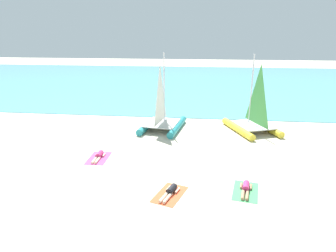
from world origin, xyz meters
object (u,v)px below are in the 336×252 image
object	(u,v)px
sailboat_teal	(162,118)
sunbather_left	(99,156)
towel_right	(245,191)
towel_middle	(170,194)
sailboat_yellow	(253,120)
sunbather_middle	(170,191)
sunbather_right	(246,188)
towel_left	(99,158)

from	to	relation	value
sailboat_teal	sunbather_left	bearing A→B (deg)	-108.94
sailboat_teal	sunbather_left	xyz separation A→B (m)	(-2.91, -5.71, -0.70)
towel_right	sunbather_left	bearing A→B (deg)	159.96
sailboat_teal	towel_middle	distance (m)	9.44
sailboat_yellow	sunbather_middle	bearing A→B (deg)	-139.16
towel_middle	sunbather_right	distance (m)	3.49
towel_left	towel_middle	xyz separation A→B (m)	(4.53, -3.49, 0.00)
sunbather_middle	sunbather_right	world-z (taller)	same
sailboat_yellow	sunbather_middle	xyz separation A→B (m)	(-4.97, -9.52, -0.69)
sailboat_yellow	sunbather_left	distance (m)	11.28
sailboat_yellow	sailboat_teal	bearing A→B (deg)	161.15
sunbather_left	towel_middle	bearing A→B (deg)	-39.74
sunbather_left	sunbather_middle	distance (m)	5.73
sailboat_yellow	sunbather_right	xyz separation A→B (m)	(-1.58, -8.85, -0.69)
sailboat_yellow	towel_middle	bearing A→B (deg)	-139.09
sailboat_teal	towel_middle	bearing A→B (deg)	-72.03
towel_left	sunbather_middle	xyz separation A→B (m)	(4.55, -3.43, 0.13)
sunbather_left	towel_right	size ratio (longest dim) A/B	0.82
towel_middle	sunbather_middle	size ratio (longest dim) A/B	1.23
sailboat_yellow	towel_right	size ratio (longest dim) A/B	2.90
towel_right	sailboat_yellow	bearing A→B (deg)	79.86
towel_middle	sunbather_right	bearing A→B (deg)	12.16
sailboat_teal	sunbather_middle	world-z (taller)	sailboat_teal
sunbather_left	towel_right	distance (m)	8.43
sunbather_middle	towel_middle	bearing A→B (deg)	-90.00
sailboat_yellow	towel_left	world-z (taller)	sailboat_yellow
sunbather_middle	towel_right	bearing A→B (deg)	27.71
towel_middle	sunbather_middle	bearing A→B (deg)	72.45
towel_right	sunbather_right	distance (m)	0.14
sunbather_middle	sailboat_teal	bearing A→B (deg)	117.64
sailboat_teal	towel_middle	xyz separation A→B (m)	(1.62, -9.27, -0.83)
sailboat_teal	towel_middle	world-z (taller)	sailboat_teal
sunbather_middle	towel_right	world-z (taller)	sunbather_middle
sailboat_yellow	towel_middle	distance (m)	10.83
sailboat_yellow	towel_right	bearing A→B (deg)	-121.74
sunbather_left	towel_middle	distance (m)	5.76
towel_left	towel_right	xyz separation A→B (m)	(7.92, -2.82, 0.00)
sunbather_right	sunbather_middle	bearing A→B (deg)	-158.46
sunbather_left	towel_middle	size ratio (longest dim) A/B	0.82
sailboat_yellow	sunbather_middle	size ratio (longest dim) A/B	3.58
sailboat_yellow	towel_right	distance (m)	9.09
sailboat_yellow	sunbather_right	bearing A→B (deg)	-121.74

